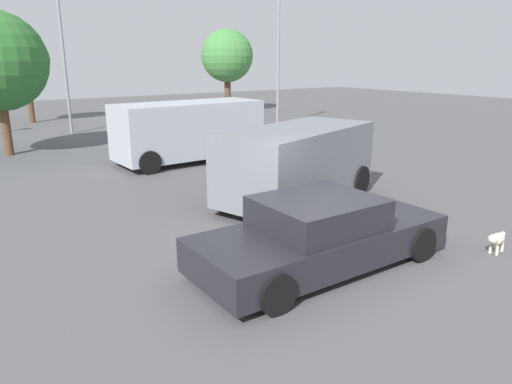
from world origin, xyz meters
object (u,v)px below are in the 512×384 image
dog (497,239)px  suv_dark (297,162)px  van_white (189,130)px  light_post_near (62,36)px  light_post_far (278,34)px  sedan_foreground (320,235)px

dog → suv_dark: size_ratio=0.13×
van_white → suv_dark: (-0.11, -6.13, -0.08)m
light_post_near → light_post_far: (9.71, -4.15, 0.23)m
light_post_far → suv_dark: bearing=-125.4°
sedan_foreground → suv_dark: bearing=56.7°
light_post_far → dog: bearing=-113.7°
sedan_foreground → light_post_far: (10.15, 14.48, 4.24)m
sedan_foreground → light_post_near: 19.06m
dog → light_post_near: 20.77m
sedan_foreground → dog: bearing=-25.1°
van_white → light_post_far: 10.15m
sedan_foreground → suv_dark: (2.12, 3.18, 0.47)m
dog → suv_dark: (-1.02, 4.69, 0.79)m
sedan_foreground → light_post_near: (0.44, 18.62, 4.01)m
light_post_far → sedan_foreground: bearing=-125.0°
van_white → light_post_near: 10.09m
suv_dark → light_post_far: 14.36m
sedan_foreground → light_post_near: size_ratio=0.69×
van_white → light_post_near: size_ratio=0.77×
van_white → suv_dark: size_ratio=1.07×
van_white → light_post_near: (-1.79, 9.31, 3.45)m
sedan_foreground → van_white: van_white is taller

